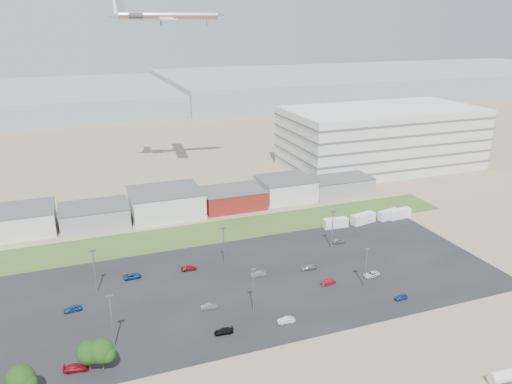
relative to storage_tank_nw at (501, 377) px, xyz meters
name	(u,v)px	position (x,y,z in m)	size (l,w,h in m)	color
ground	(264,333)	(-32.68, 27.80, -1.28)	(700.00, 700.00, 0.00)	#807151
parking_lot	(253,282)	(-27.68, 47.80, -1.28)	(120.00, 50.00, 0.01)	black
grass_strip	(199,234)	(-32.68, 79.80, -1.27)	(160.00, 16.00, 0.02)	#3A5720
hills_backdrop	(165,94)	(7.32, 342.80, 3.22)	(700.00, 200.00, 9.00)	gray
building_row	(131,207)	(-49.68, 98.80, 2.72)	(170.00, 20.00, 8.00)	silver
parking_garage	(381,138)	(57.32, 122.80, 11.22)	(80.00, 40.00, 25.00)	silver
storage_tank_nw	(501,377)	(0.00, 0.00, 0.00)	(4.28, 2.14, 2.57)	silver
box_trailer_a	(336,223)	(7.04, 70.38, 0.12)	(7.47, 2.34, 2.80)	silver
box_trailer_b	(363,218)	(16.63, 70.34, 0.23)	(8.07, 2.52, 3.03)	silver
box_trailer_c	(389,215)	(26.05, 70.62, 0.11)	(7.45, 2.33, 2.79)	silver
box_trailer_d	(399,214)	(29.50, 70.05, 0.19)	(7.84, 2.45, 2.94)	silver
tree_mid	(21,382)	(-76.45, 23.87, 2.54)	(5.10, 5.10, 7.65)	black
tree_right	(89,355)	(-65.84, 27.98, 2.12)	(4.54, 4.54, 6.82)	black
tree_near	(102,353)	(-63.69, 27.31, 2.31)	(4.79, 4.79, 7.19)	black
lightpole_front_l	(112,321)	(-61.14, 33.82, 4.22)	(1.30, 0.54, 11.01)	slate
lightpole_front_m	(253,290)	(-31.93, 36.33, 3.64)	(1.16, 0.48, 9.84)	slate
lightpole_front_r	(366,268)	(-3.94, 36.76, 3.53)	(1.13, 0.47, 9.62)	slate
lightpole_back_l	(95,271)	(-62.92, 55.97, 4.00)	(1.24, 0.52, 10.56)	slate
lightpole_back_m	(224,247)	(-31.72, 58.13, 3.97)	(1.24, 0.52, 10.51)	slate
lightpole_back_r	(332,230)	(-0.92, 58.24, 4.04)	(1.25, 0.52, 10.65)	slate
airliner	(169,16)	(-27.29, 135.26, 59.34)	(42.45, 28.94, 12.54)	silver
parked_car_0	(371,274)	(0.17, 40.19, -0.70)	(1.94, 4.20, 1.17)	silver
parked_car_1	(328,282)	(-11.52, 40.51, -0.68)	(1.27, 3.63, 1.20)	maroon
parked_car_2	(401,297)	(0.50, 28.87, -0.74)	(1.29, 3.21, 1.09)	navy
parked_car_3	(224,331)	(-40.37, 30.38, -0.73)	(1.56, 3.84, 1.11)	black
parked_car_4	(209,306)	(-40.71, 40.24, -0.69)	(1.26, 3.62, 1.19)	#595B5E
parked_car_5	(73,309)	(-68.30, 49.41, -0.65)	(1.50, 3.74, 1.27)	navy
parked_car_6	(189,268)	(-40.69, 59.02, -0.72)	(1.59, 3.91, 1.14)	maroon
parked_car_7	(259,274)	(-25.49, 50.07, -0.68)	(1.29, 3.69, 1.22)	#595B5E
parked_car_8	(338,241)	(2.22, 60.06, -0.67)	(1.45, 3.60, 1.23)	#A5A5AA
parked_car_9	(132,276)	(-54.45, 59.70, -0.68)	(1.99, 4.32, 1.20)	navy
parked_car_10	(76,368)	(-68.18, 28.90, -0.64)	(1.80, 4.43, 1.28)	maroon
parked_car_12	(308,267)	(-12.59, 48.90, -0.67)	(1.71, 4.20, 1.22)	#A5A5AA
parked_car_13	(286,320)	(-27.19, 29.51, -0.69)	(1.26, 3.61, 1.19)	silver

